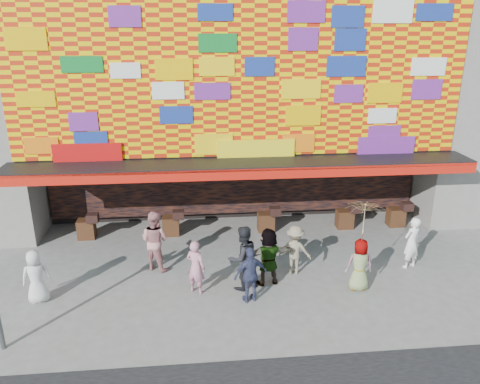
{
  "coord_description": "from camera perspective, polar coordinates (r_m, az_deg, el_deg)",
  "views": [
    {
      "loc": [
        -1.52,
        -11.21,
        7.2
      ],
      "look_at": [
        -0.22,
        2.0,
        2.49
      ],
      "focal_mm": 35.0,
      "sensor_mm": 36.0,
      "label": 1
    }
  ],
  "objects": [
    {
      "name": "shop_building",
      "position": [
        19.54,
        -1.15,
        13.76
      ],
      "size": [
        15.2,
        9.4,
        10.0
      ],
      "color": "gray",
      "rests_on": "ground"
    },
    {
      "name": "ped_b",
      "position": [
        13.38,
        -5.42,
        -9.11
      ],
      "size": [
        0.7,
        0.64,
        1.61
      ],
      "primitive_type": "imported",
      "rotation": [
        0.0,
        0.0,
        2.57
      ],
      "color": "#C37E92",
      "rests_on": "ground"
    },
    {
      "name": "ped_i",
      "position": [
        14.76,
        -10.33,
        -5.82
      ],
      "size": [
        1.17,
        1.11,
        1.92
      ],
      "primitive_type": "imported",
      "rotation": [
        0.0,
        0.0,
        2.59
      ],
      "color": "tan",
      "rests_on": "ground"
    },
    {
      "name": "ped_g",
      "position": [
        13.91,
        14.37,
        -8.6
      ],
      "size": [
        0.8,
        0.56,
        1.56
      ],
      "primitive_type": "imported",
      "rotation": [
        0.0,
        0.0,
        3.06
      ],
      "color": "gray",
      "rests_on": "ground"
    },
    {
      "name": "ground",
      "position": [
        13.41,
        1.83,
        -12.95
      ],
      "size": [
        90.0,
        90.0,
        0.0
      ],
      "primitive_type": "plane",
      "color": "slate",
      "rests_on": "ground"
    },
    {
      "name": "ped_e",
      "position": [
        12.94,
        1.31,
        -10.06
      ],
      "size": [
        1.02,
        0.66,
        1.62
      ],
      "primitive_type": "imported",
      "rotation": [
        0.0,
        0.0,
        3.44
      ],
      "color": "#353B5D",
      "rests_on": "ground"
    },
    {
      "name": "parasol",
      "position": [
        13.32,
        14.88,
        -3.24
      ],
      "size": [
        1.42,
        1.43,
        1.93
      ],
      "color": "#F6E39B",
      "rests_on": "ground"
    },
    {
      "name": "ped_f",
      "position": [
        13.75,
        3.46,
        -7.88
      ],
      "size": [
        1.69,
        0.78,
        1.75
      ],
      "primitive_type": "imported",
      "rotation": [
        0.0,
        0.0,
        3.31
      ],
      "color": "gray",
      "rests_on": "ground"
    },
    {
      "name": "ped_c",
      "position": [
        13.47,
        0.33,
        -8.04
      ],
      "size": [
        1.17,
        1.08,
        1.93
      ],
      "primitive_type": "imported",
      "rotation": [
        0.0,
        0.0,
        3.61
      ],
      "color": "#222227",
      "rests_on": "ground"
    },
    {
      "name": "ped_a",
      "position": [
        14.09,
        -23.59,
        -9.42
      ],
      "size": [
        0.85,
        0.66,
        1.54
      ],
      "primitive_type": "imported",
      "rotation": [
        0.0,
        0.0,
        3.4
      ],
      "color": "silver",
      "rests_on": "ground"
    },
    {
      "name": "ped_h",
      "position": [
        15.59,
        20.18,
        -5.83
      ],
      "size": [
        0.72,
        0.61,
        1.68
      ],
      "primitive_type": "imported",
      "rotation": [
        0.0,
        0.0,
        3.55
      ],
      "color": "white",
      "rests_on": "ground"
    },
    {
      "name": "ped_d",
      "position": [
        14.45,
        6.72,
        -7.0
      ],
      "size": [
        1.14,
        0.91,
        1.55
      ],
      "primitive_type": "imported",
      "rotation": [
        0.0,
        0.0,
        2.76
      ],
      "color": "gray",
      "rests_on": "ground"
    }
  ]
}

